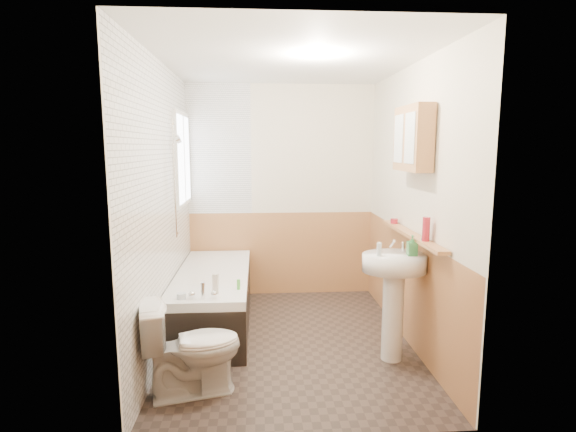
# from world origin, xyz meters

# --- Properties ---
(floor) EXTENTS (2.80, 2.80, 0.00)m
(floor) POSITION_xyz_m (0.00, 0.00, 0.00)
(floor) COLOR #2D2420
(floor) RESTS_ON ground
(ceiling) EXTENTS (2.80, 2.80, 0.00)m
(ceiling) POSITION_xyz_m (0.00, 0.00, 2.50)
(ceiling) COLOR white
(ceiling) RESTS_ON ground
(wall_back) EXTENTS (2.20, 0.02, 2.50)m
(wall_back) POSITION_xyz_m (0.00, 1.41, 1.25)
(wall_back) COLOR beige
(wall_back) RESTS_ON ground
(wall_front) EXTENTS (2.20, 0.02, 2.50)m
(wall_front) POSITION_xyz_m (0.00, -1.41, 1.25)
(wall_front) COLOR beige
(wall_front) RESTS_ON ground
(wall_left) EXTENTS (0.02, 2.80, 2.50)m
(wall_left) POSITION_xyz_m (-1.11, 0.00, 1.25)
(wall_left) COLOR beige
(wall_left) RESTS_ON ground
(wall_right) EXTENTS (0.02, 2.80, 2.50)m
(wall_right) POSITION_xyz_m (1.11, 0.00, 1.25)
(wall_right) COLOR beige
(wall_right) RESTS_ON ground
(wainscot_right) EXTENTS (0.01, 2.80, 1.00)m
(wainscot_right) POSITION_xyz_m (1.09, 0.00, 0.50)
(wainscot_right) COLOR #B97E4C
(wainscot_right) RESTS_ON wall_right
(wainscot_front) EXTENTS (2.20, 0.01, 1.00)m
(wainscot_front) POSITION_xyz_m (0.00, -1.39, 0.50)
(wainscot_front) COLOR #B97E4C
(wainscot_front) RESTS_ON wall_front
(wainscot_back) EXTENTS (2.20, 0.01, 1.00)m
(wainscot_back) POSITION_xyz_m (0.00, 1.39, 0.50)
(wainscot_back) COLOR #B97E4C
(wainscot_back) RESTS_ON wall_back
(tile_cladding_left) EXTENTS (0.01, 2.80, 2.50)m
(tile_cladding_left) POSITION_xyz_m (-1.09, 0.00, 1.25)
(tile_cladding_left) COLOR white
(tile_cladding_left) RESTS_ON wall_left
(tile_return_back) EXTENTS (0.75, 0.01, 1.50)m
(tile_return_back) POSITION_xyz_m (-0.73, 1.39, 1.75)
(tile_return_back) COLOR white
(tile_return_back) RESTS_ON wall_back
(window) EXTENTS (0.03, 0.79, 0.99)m
(window) POSITION_xyz_m (-1.06, 0.95, 1.65)
(window) COLOR white
(window) RESTS_ON wall_left
(bathtub) EXTENTS (0.70, 1.82, 0.69)m
(bathtub) POSITION_xyz_m (-0.73, 0.45, 0.29)
(bathtub) COLOR black
(bathtub) RESTS_ON floor
(shower_riser) EXTENTS (0.10, 0.07, 1.10)m
(shower_riser) POSITION_xyz_m (-1.04, 0.31, 1.58)
(shower_riser) COLOR silver
(shower_riser) RESTS_ON wall_left
(toilet) EXTENTS (0.78, 0.55, 0.69)m
(toilet) POSITION_xyz_m (-0.76, -0.83, 0.35)
(toilet) COLOR white
(toilet) RESTS_ON floor
(sink) EXTENTS (0.53, 0.43, 1.02)m
(sink) POSITION_xyz_m (0.84, -0.40, 0.65)
(sink) COLOR white
(sink) RESTS_ON floor
(pine_shelf) EXTENTS (0.10, 1.39, 0.03)m
(pine_shelf) POSITION_xyz_m (1.04, -0.21, 1.03)
(pine_shelf) COLOR #B97E4C
(pine_shelf) RESTS_ON wall_right
(medicine_cabinet) EXTENTS (0.15, 0.60, 0.54)m
(medicine_cabinet) POSITION_xyz_m (1.01, -0.22, 1.85)
(medicine_cabinet) COLOR #B97E4C
(medicine_cabinet) RESTS_ON wall_right
(foam_can) EXTENTS (0.07, 0.07, 0.19)m
(foam_can) POSITION_xyz_m (1.04, -0.54, 1.14)
(foam_can) COLOR maroon
(foam_can) RESTS_ON pine_shelf
(green_bottle) EXTENTS (0.05, 0.05, 0.20)m
(green_bottle) POSITION_xyz_m (1.04, -0.50, 1.15)
(green_bottle) COLOR #19339E
(green_bottle) RESTS_ON pine_shelf
(black_jar) EXTENTS (0.09, 0.09, 0.05)m
(black_jar) POSITION_xyz_m (1.04, 0.28, 1.07)
(black_jar) COLOR maroon
(black_jar) RESTS_ON pine_shelf
(soap_bottle) EXTENTS (0.08, 0.17, 0.08)m
(soap_bottle) POSITION_xyz_m (0.96, -0.45, 0.95)
(soap_bottle) COLOR #388447
(soap_bottle) RESTS_ON sink
(clear_bottle) EXTENTS (0.05, 0.05, 0.11)m
(clear_bottle) POSITION_xyz_m (0.69, -0.45, 0.96)
(clear_bottle) COLOR silver
(clear_bottle) RESTS_ON sink
(blue_gel) EXTENTS (0.05, 0.04, 0.17)m
(blue_gel) POSITION_xyz_m (-0.64, -0.23, 0.64)
(blue_gel) COLOR silver
(blue_gel) RESTS_ON bathtub
(cream_jar) EXTENTS (0.10, 0.10, 0.05)m
(cream_jar) POSITION_xyz_m (-0.91, -0.34, 0.57)
(cream_jar) COLOR silver
(cream_jar) RESTS_ON bathtub
(orange_bottle) EXTENTS (0.03, 0.03, 0.09)m
(orange_bottle) POSITION_xyz_m (-0.45, -0.13, 0.59)
(orange_bottle) COLOR #59C647
(orange_bottle) RESTS_ON bathtub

